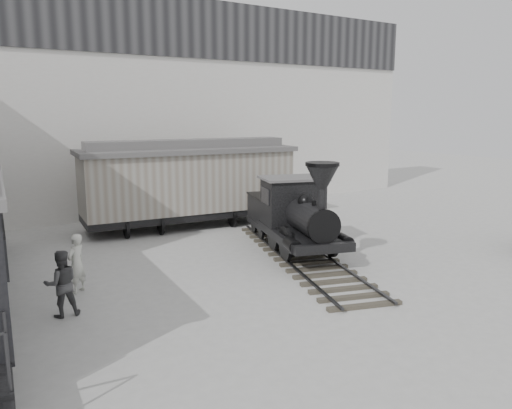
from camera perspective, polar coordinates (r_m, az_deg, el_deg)
ground at (r=15.15m, az=8.94°, el=-9.89°), size 90.00×90.00×0.00m
north_wall at (r=27.27m, az=-12.31°, el=10.93°), size 34.00×2.51×11.00m
locomotive at (r=18.69m, az=4.58°, el=-1.65°), size 5.06×10.30×3.57m
boxcar at (r=23.18m, az=-7.67°, el=2.65°), size 10.08×4.03×4.03m
visitor_a at (r=15.63m, az=-19.83°, el=-6.35°), size 0.77×0.73×1.77m
visitor_b at (r=13.99m, az=-21.35°, el=-8.41°), size 0.89×0.71×1.77m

